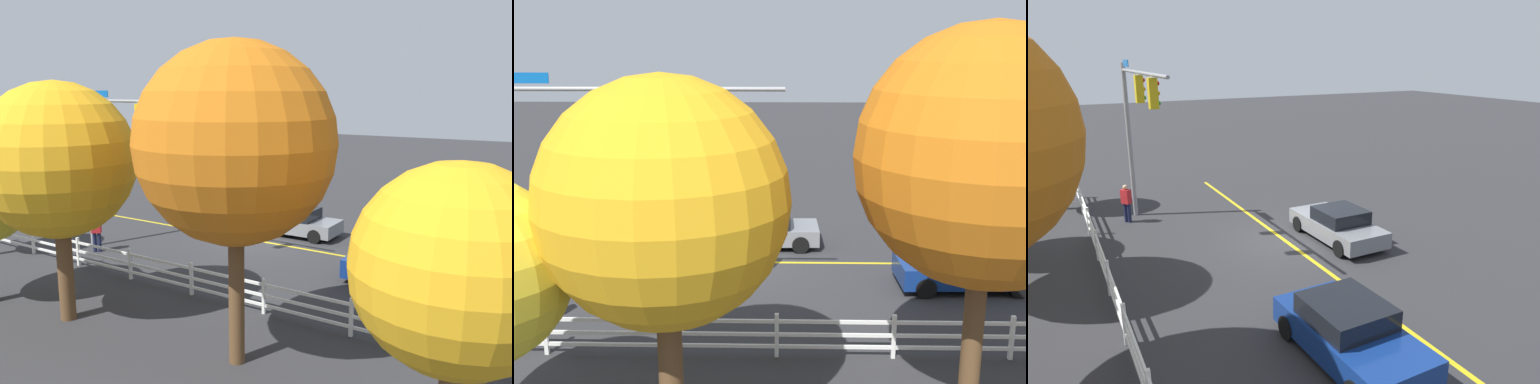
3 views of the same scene
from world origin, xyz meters
TOP-DOWN VIEW (x-y plane):
  - ground_plane at (0.00, 0.00)m, footprint 120.00×120.00m
  - lane_center_stripe at (-4.00, 0.00)m, footprint 28.00×0.16m
  - signal_assembly at (3.64, 4.63)m, footprint 7.71×0.38m
  - car_0 at (-7.44, 2.08)m, footprint 4.31×2.16m
  - car_1 at (-0.88, -1.90)m, footprint 4.42×2.04m
  - pedestrian at (5.05, 5.12)m, footprint 0.48×0.45m
  - white_rail_fence at (-3.00, 6.79)m, footprint 26.10×0.10m
  - tree_0 at (0.41, 10.29)m, footprint 4.55×4.55m
  - tree_2 at (-5.42, 9.69)m, footprint 4.89×4.89m

SIDE VIEW (x-z plane):
  - ground_plane at x=0.00m, z-range 0.00..0.00m
  - lane_center_stripe at x=-4.00m, z-range 0.00..0.01m
  - white_rail_fence at x=-3.00m, z-range 0.03..1.18m
  - car_1 at x=-0.88m, z-range -0.03..1.31m
  - car_0 at x=-7.44m, z-range -0.02..1.39m
  - pedestrian at x=5.05m, z-range 0.08..1.77m
  - signal_assembly at x=3.64m, z-range 1.42..8.29m
  - tree_0 at x=0.41m, z-range 1.28..8.44m
  - tree_2 at x=-5.42m, z-range 1.57..9.62m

